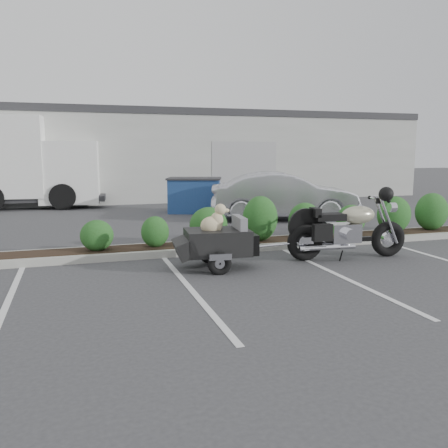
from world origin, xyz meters
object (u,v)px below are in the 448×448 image
object	(u,v)px
motorcycle	(348,230)
delivery_truck	(2,164)
pet_trailer	(216,241)
dumpster	(195,195)
sedan	(284,196)

from	to	relation	value
motorcycle	delivery_truck	xyz separation A→B (m)	(-7.89, 11.90, 1.08)
motorcycle	pet_trailer	distance (m)	2.79
motorcycle	dumpster	bearing A→B (deg)	103.17
delivery_truck	motorcycle	bearing A→B (deg)	-50.61
pet_trailer	delivery_truck	world-z (taller)	delivery_truck
sedan	dumpster	bearing A→B (deg)	55.86
pet_trailer	sedan	bearing A→B (deg)	59.85
pet_trailer	dumpster	bearing A→B (deg)	83.91
motorcycle	pet_trailer	bearing A→B (deg)	-175.42
dumpster	motorcycle	bearing A→B (deg)	-62.84
pet_trailer	dumpster	distance (m)	8.35
pet_trailer	dumpster	world-z (taller)	dumpster
pet_trailer	motorcycle	bearing A→B (deg)	4.58
dumpster	sedan	bearing A→B (deg)	-31.30
dumpster	delivery_truck	bearing A→B (deg)	170.47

